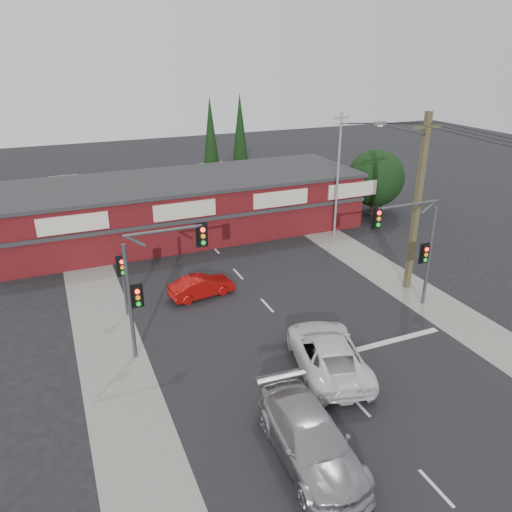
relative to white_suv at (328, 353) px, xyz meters
name	(u,v)px	position (x,y,z in m)	size (l,w,h in m)	color
ground	(302,343)	(-0.05, 2.20, -0.82)	(120.00, 120.00, 0.00)	black
road_strip	(260,298)	(-0.05, 7.20, -0.81)	(14.00, 70.00, 0.01)	black
verge_left	(105,329)	(-8.55, 7.20, -0.81)	(3.00, 70.00, 0.02)	gray
verge_right	(386,273)	(8.45, 7.20, -0.81)	(3.00, 70.00, 0.02)	gray
stop_line	(382,343)	(3.45, 0.70, -0.80)	(6.50, 0.35, 0.01)	silver
white_suv	(328,353)	(0.00, 0.00, 0.00)	(2.72, 5.90, 1.64)	white
silver_suv	(311,439)	(-3.16, -4.26, 0.01)	(2.33, 5.72, 1.66)	#9B9DA0
red_sedan	(202,286)	(-2.99, 8.76, -0.21)	(1.29, 3.69, 1.22)	#9B0B09
lane_dashes	(252,289)	(-0.05, 8.48, -0.80)	(0.12, 50.16, 0.01)	silver
shop_building	(184,206)	(-1.05, 19.18, 1.31)	(27.30, 8.40, 4.22)	#4E0F13
tree_cluster	(374,180)	(14.64, 17.64, 2.08)	(5.90, 5.10, 5.50)	#2D2116
conifer_near	(211,141)	(3.45, 26.20, 4.66)	(1.80, 1.80, 9.25)	#2D2116
conifer_far	(240,135)	(6.95, 28.20, 4.66)	(1.80, 1.80, 9.25)	#2D2116
traffic_mast_left	(152,274)	(-6.48, 4.20, 3.11)	(3.77, 0.27, 5.97)	#47494C
traffic_mast_right	(415,239)	(6.81, 3.20, 3.13)	(3.96, 0.27, 5.97)	#47494C
pedestal_signal	(123,273)	(-7.25, 8.20, 1.59)	(0.55, 0.27, 3.38)	#47494C
utility_pole	(416,198)	(8.31, 5.18, 4.58)	(4.38, 0.59, 10.00)	brown
steel_pole	(338,174)	(8.95, 14.20, 3.88)	(1.20, 0.16, 9.00)	gray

